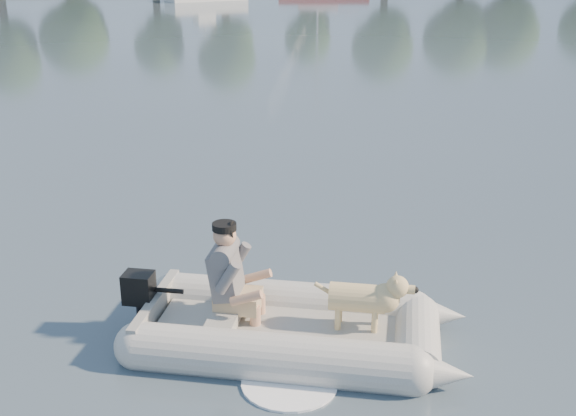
{
  "coord_description": "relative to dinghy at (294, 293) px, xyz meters",
  "views": [
    {
      "loc": [
        -1.16,
        -6.97,
        4.11
      ],
      "look_at": [
        0.23,
        1.84,
        0.75
      ],
      "focal_mm": 45.0,
      "sensor_mm": 36.0,
      "label": 1
    }
  ],
  "objects": [
    {
      "name": "outboard_motor",
      "position": [
        -1.62,
        0.54,
        -0.29
      ],
      "size": [
        0.5,
        0.42,
        0.81
      ],
      "primitive_type": null,
      "rotation": [
        0.0,
        0.0,
        -0.32
      ],
      "color": "black",
      "rests_on": "dinghy"
    },
    {
      "name": "dinghy",
      "position": [
        0.0,
        0.0,
        0.0
      ],
      "size": [
        5.9,
        5.19,
        1.42
      ],
      "primitive_type": null,
      "rotation": [
        0.0,
        0.0,
        -0.32
      ],
      "color": "#A7A6A1",
      "rests_on": "water"
    },
    {
      "name": "dog",
      "position": [
        0.65,
        -0.16,
        -0.08
      ],
      "size": [
        1.02,
        0.62,
        0.64
      ],
      "primitive_type": null,
      "rotation": [
        0.0,
        0.0,
        -0.32
      ],
      "color": "tan",
      "rests_on": "dinghy"
    },
    {
      "name": "water",
      "position": [
        0.05,
        0.31,
        -0.61
      ],
      "size": [
        160.0,
        160.0,
        0.0
      ],
      "primitive_type": "plane",
      "color": "slate",
      "rests_on": "ground"
    },
    {
      "name": "man",
      "position": [
        -0.67,
        0.28,
        0.19
      ],
      "size": [
        0.91,
        0.84,
        1.11
      ],
      "primitive_type": null,
      "rotation": [
        0.0,
        0.0,
        -0.32
      ],
      "color": "slate",
      "rests_on": "dinghy"
    }
  ]
}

